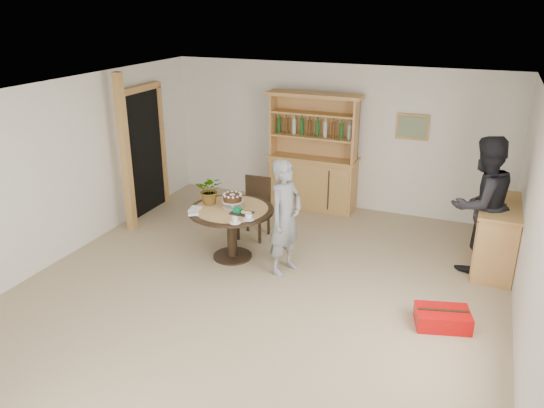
{
  "coord_description": "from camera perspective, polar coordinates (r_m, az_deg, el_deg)",
  "views": [
    {
      "loc": [
        2.4,
        -5.26,
        3.49
      ],
      "look_at": [
        0.01,
        0.58,
        1.05
      ],
      "focal_mm": 35.0,
      "sensor_mm": 36.0,
      "label": 1
    }
  ],
  "objects": [
    {
      "name": "coffee_cup_a",
      "position": [
        7.03,
        -2.51,
        -1.4
      ],
      "size": [
        0.15,
        0.15,
        0.09
      ],
      "color": "white",
      "rests_on": "dining_table"
    },
    {
      "name": "adult_person",
      "position": [
        7.57,
        21.59,
        -0.08
      ],
      "size": [
        1.15,
        1.14,
        1.88
      ],
      "primitive_type": "imported",
      "rotation": [
        0.0,
        0.0,
        3.88
      ],
      "color": "black",
      "rests_on": "ground"
    },
    {
      "name": "gift_tray",
      "position": [
        7.24,
        -3.33,
        -0.84
      ],
      "size": [
        0.3,
        0.2,
        0.08
      ],
      "color": "black",
      "rests_on": "dining_table"
    },
    {
      "name": "coffee_cup_b",
      "position": [
        6.94,
        -4.0,
        -1.78
      ],
      "size": [
        0.15,
        0.15,
        0.08
      ],
      "color": "white",
      "rests_on": "dining_table"
    },
    {
      "name": "flower_vase",
      "position": [
        7.56,
        -6.67,
        1.53
      ],
      "size": [
        0.47,
        0.44,
        0.42
      ],
      "primitive_type": "imported",
      "rotation": [
        0.0,
        0.0,
        0.35
      ],
      "color": "#3F7233",
      "rests_on": "dining_table"
    },
    {
      "name": "red_suitcase",
      "position": [
        6.47,
        17.87,
        -11.6
      ],
      "size": [
        0.68,
        0.54,
        0.21
      ],
      "rotation": [
        0.0,
        0.0,
        0.27
      ],
      "color": "red",
      "rests_on": "ground"
    },
    {
      "name": "hutch",
      "position": [
        9.35,
        4.44,
        3.66
      ],
      "size": [
        1.62,
        0.54,
        2.04
      ],
      "color": "tan",
      "rests_on": "ground"
    },
    {
      "name": "pine_post",
      "position": [
        8.53,
        -15.52,
        5.15
      ],
      "size": [
        0.12,
        0.12,
        2.5
      ],
      "primitive_type": "cube",
      "color": "tan",
      "rests_on": "ground"
    },
    {
      "name": "napkins",
      "position": [
        7.36,
        -8.36,
        -0.73
      ],
      "size": [
        0.24,
        0.33,
        0.03
      ],
      "color": "white",
      "rests_on": "dining_table"
    },
    {
      "name": "ground",
      "position": [
        6.75,
        -1.97,
        -9.99
      ],
      "size": [
        7.0,
        7.0,
        0.0
      ],
      "primitive_type": "plane",
      "color": "tan",
      "rests_on": "ground"
    },
    {
      "name": "doorway",
      "position": [
        9.32,
        -13.64,
        5.74
      ],
      "size": [
        0.13,
        1.1,
        2.18
      ],
      "color": "black",
      "rests_on": "ground"
    },
    {
      "name": "dining_chair",
      "position": [
        8.22,
        -1.8,
        0.06
      ],
      "size": [
        0.42,
        0.42,
        0.95
      ],
      "rotation": [
        0.0,
        0.0,
        0.01
      ],
      "color": "black",
      "rests_on": "ground"
    },
    {
      "name": "teen_boy",
      "position": [
        7.02,
        1.44,
        -1.47
      ],
      "size": [
        0.52,
        0.66,
        1.58
      ],
      "primitive_type": "imported",
      "rotation": [
        0.0,
        0.0,
        1.29
      ],
      "color": "slate",
      "rests_on": "ground"
    },
    {
      "name": "room_shell",
      "position": [
        6.05,
        -2.12,
        4.3
      ],
      "size": [
        6.04,
        7.04,
        2.52
      ],
      "color": "white",
      "rests_on": "ground"
    },
    {
      "name": "birthday_cake",
      "position": [
        7.43,
        -4.27,
        0.56
      ],
      "size": [
        0.3,
        0.3,
        0.2
      ],
      "color": "white",
      "rests_on": "dining_table"
    },
    {
      "name": "sideboard",
      "position": [
        7.87,
        22.96,
        -3.18
      ],
      "size": [
        0.54,
        1.26,
        0.94
      ],
      "color": "tan",
      "rests_on": "ground"
    },
    {
      "name": "dining_table",
      "position": [
        7.5,
        -4.38,
        -1.56
      ],
      "size": [
        1.2,
        1.2,
        0.76
      ],
      "color": "black",
      "rests_on": "ground"
    }
  ]
}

